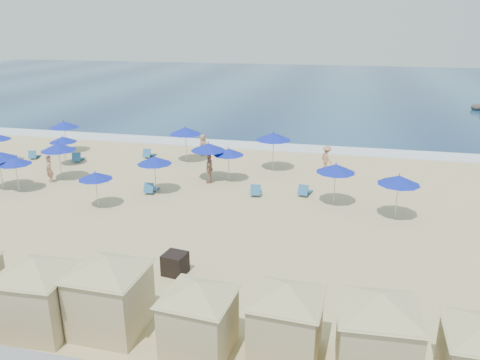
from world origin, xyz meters
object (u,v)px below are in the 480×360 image
Objects in this scene: umbrella_8 at (229,152)px; umbrella_10 at (336,168)px; umbrella_2 at (63,139)px; umbrella_6 at (95,176)px; cabana_5 at (378,324)px; umbrella_3 at (15,161)px; beachgoer_2 at (327,158)px; trash_bin at (175,264)px; beachgoer_3 at (203,145)px; beachgoer_1 at (209,168)px; umbrella_12 at (58,147)px; umbrella_4 at (185,131)px; umbrella_7 at (208,147)px; umbrella_13 at (64,125)px; cabana_4 at (286,311)px; umbrella_11 at (399,180)px; umbrella_5 at (154,160)px; cabana_2 at (109,284)px; umbrella_9 at (273,136)px; cabana_1 at (37,285)px; beachgoer_0 at (49,169)px; cabana_3 at (199,308)px.

umbrella_10 is (6.68, -2.68, 0.19)m from umbrella_8.
umbrella_6 is at bearing -46.99° from umbrella_2.
cabana_5 reaches higher than umbrella_3.
trash_bin is at bearing 128.20° from beachgoer_2.
beachgoer_3 is at bearing 118.93° from cabana_5.
umbrella_8 is at bearing 109.16° from beachgoer_1.
umbrella_12 is (-11.34, 9.59, 1.73)m from trash_bin.
umbrella_4 reaches higher than trash_bin.
umbrella_7 reaches higher than beachgoer_1.
umbrella_13 is at bearing 119.86° from umbrella_12.
cabana_4 is 16.64m from umbrella_8.
cabana_5 is at bearing -97.19° from umbrella_11.
umbrella_5 is 10.34m from umbrella_10.
beachgoer_2 is (10.02, 0.17, -1.42)m from umbrella_4.
umbrella_7 is 9.48m from umbrella_12.
umbrella_3 is 12.68m from umbrella_8.
beachgoer_3 is (10.58, 1.62, -1.40)m from umbrella_13.
beachgoer_2 is 9.50m from beachgoer_3.
umbrella_7 reaches higher than umbrella_6.
umbrella_7 is at bearing 94.97° from cabana_2.
umbrella_10 is at bearing 157.74° from umbrella_11.
umbrella_3 reaches higher than beachgoer_2.
umbrella_10 reaches higher than umbrella_3.
umbrella_10 is at bearing 14.70° from umbrella_6.
umbrella_8 is (11.76, 4.74, 0.03)m from umbrella_3.
umbrella_5 reaches higher than trash_bin.
umbrella_9 is (-5.99, 18.78, 0.69)m from cabana_5.
cabana_1 is at bearing -59.46° from umbrella_2.
umbrella_13 is at bearing 162.47° from umbrella_7.
umbrella_6 is 0.82× the size of umbrella_7.
trash_bin is 6.36m from cabana_4.
trash_bin is 8.93m from umbrella_6.
umbrella_2 is at bearing 144.71° from trash_bin.
cabana_2 reaches higher than umbrella_10.
umbrella_5 is at bearing 29.79° from beachgoer_0.
cabana_5 is at bearing -72.30° from umbrella_9.
cabana_3 reaches higher than umbrella_13.
umbrella_4 is at bearing 57.45° from beachgoer_2.
beachgoer_0 is (-5.07, 3.14, -0.94)m from umbrella_6.
umbrella_6 is 6.04m from umbrella_12.
beachgoer_1 is at bearing 162.89° from umbrella_11.
umbrella_8 is 7.09m from beachgoer_2.
cabana_3 is at bearing -49.13° from umbrella_13.
cabana_5 is 2.71× the size of beachgoer_2.
umbrella_7 reaches higher than umbrella_2.
beachgoer_1 is (-1.90, 11.17, 0.50)m from trash_bin.
cabana_4 is 12.97m from umbrella_10.
umbrella_5 is (-11.99, 12.70, 0.34)m from cabana_5.
umbrella_8 is at bearing 7.33° from umbrella_7.
cabana_1 is at bearing -70.08° from umbrella_6.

